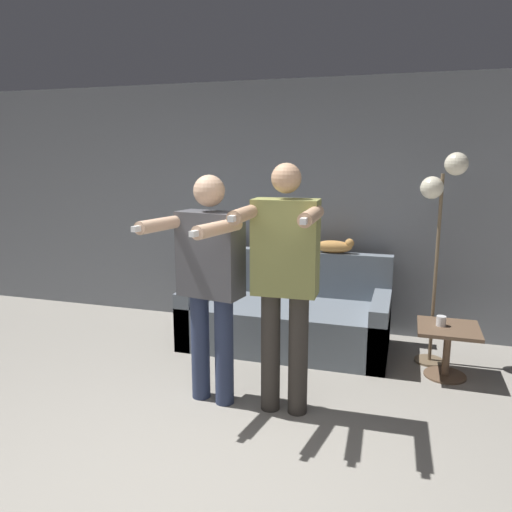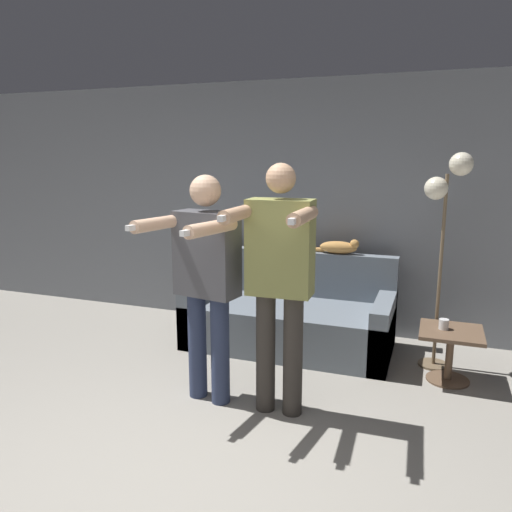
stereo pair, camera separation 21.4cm
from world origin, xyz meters
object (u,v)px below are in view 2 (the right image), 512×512
Objects in this scene: couch at (290,318)px; person_left at (206,273)px; floor_lamp at (446,201)px; cat at (339,247)px; side_table at (450,344)px; person_right at (279,273)px; cup at (444,324)px.

person_left reaches higher than couch.
couch is 1.80m from floor_lamp.
couch is 1.50m from person_left.
side_table is at bearing -31.66° from cat.
couch is at bearing 87.97° from person_left.
person_right is at bearing 9.96° from person_left.
person_right is at bearing -93.72° from cat.
cat is (0.39, 0.34, 0.67)m from couch.
couch is 3.91× the size of cat.
couch is 1.49m from side_table.
floor_lamp is (1.62, 1.26, 0.47)m from person_left.
side_table is (1.73, 0.98, -0.68)m from person_left.
floor_lamp reaches higher than person_right.
person_right is 1.70m from floor_lamp.
side_table is (0.11, -0.28, -1.14)m from floor_lamp.
floor_lamp reaches higher than side_table.
cup is at bearing 39.85° from person_right.
person_right reaches higher than side_table.
cat is (0.11, 1.63, -0.09)m from person_right.
cup is (1.40, -0.30, 0.20)m from couch.
cup is (1.00, -0.65, -0.47)m from cat.
person_right is 21.34× the size of cup.
cat is at bearing 41.16° from couch.
person_right is (0.56, -0.00, 0.04)m from person_left.
person_left reaches higher than cat.
person_right is at bearing -140.11° from side_table.
side_table is at bearing -12.06° from couch.
person_right is at bearing -138.34° from cup.
person_left is at bearing 178.18° from person_right.
couch is at bearing 167.94° from side_table.
cup is at bearing 40.52° from person_left.
couch is 0.85m from cat.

